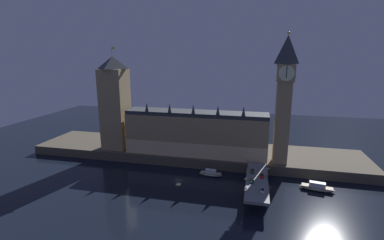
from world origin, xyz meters
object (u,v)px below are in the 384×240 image
(pedestrian_near_rail, at_px, (246,189))
(street_lamp_far, at_px, (248,161))
(victoria_tower, at_px, (115,103))
(pedestrian_mid_walk, at_px, (267,176))
(street_lamp_mid, at_px, (268,172))
(boat_downstream, at_px, (317,187))
(clock_tower, at_px, (284,96))
(car_northbound_trail, at_px, (252,181))
(street_lamp_near, at_px, (246,183))
(car_southbound_trail, at_px, (262,176))
(car_northbound_lead, at_px, (252,171))
(boat_upstream, at_px, (211,173))
(car_southbound_lead, at_px, (262,190))

(pedestrian_near_rail, relative_size, street_lamp_far, 0.28)
(victoria_tower, height_order, pedestrian_mid_walk, victoria_tower)
(victoria_tower, distance_m, pedestrian_mid_walk, 107.82)
(street_lamp_mid, height_order, boat_downstream, street_lamp_mid)
(victoria_tower, relative_size, pedestrian_near_rail, 39.17)
(clock_tower, bearing_deg, car_northbound_trail, -113.91)
(street_lamp_near, distance_m, boat_downstream, 44.24)
(car_southbound_trail, distance_m, pedestrian_near_rail, 18.77)
(car_northbound_trail, bearing_deg, boat_downstream, 22.05)
(street_lamp_mid, bearing_deg, car_northbound_lead, 131.75)
(clock_tower, xyz_separation_m, car_northbound_lead, (-15.17, -22.05, -37.36))
(street_lamp_far, bearing_deg, pedestrian_mid_walk, -48.79)
(pedestrian_mid_walk, distance_m, boat_upstream, 33.36)
(car_northbound_trail, bearing_deg, boat_upstream, 141.58)
(car_northbound_lead, relative_size, boat_downstream, 0.25)
(boat_upstream, bearing_deg, boat_downstream, -5.37)
(car_southbound_trail, bearing_deg, pedestrian_near_rail, -112.41)
(pedestrian_near_rail, relative_size, boat_upstream, 0.13)
(clock_tower, xyz_separation_m, car_southbound_trail, (-10.40, -27.08, -37.39))
(car_southbound_lead, xyz_separation_m, pedestrian_near_rail, (-7.15, -1.07, 0.26))
(car_northbound_trail, xyz_separation_m, pedestrian_mid_walk, (7.15, 7.07, 0.21))
(clock_tower, xyz_separation_m, boat_upstream, (-38.60, -15.64, -44.00))
(street_lamp_mid, bearing_deg, pedestrian_mid_walk, 96.77)
(pedestrian_near_rail, xyz_separation_m, boat_upstream, (-21.04, 28.78, -6.83))
(clock_tower, distance_m, street_lamp_near, 59.28)
(victoria_tower, height_order, street_lamp_near, victoria_tower)
(pedestrian_near_rail, relative_size, pedestrian_mid_walk, 1.08)
(street_lamp_near, distance_m, street_lamp_far, 29.44)
(street_lamp_near, xyz_separation_m, boat_downstream, (35.60, 24.31, -9.94))
(clock_tower, relative_size, street_lamp_far, 12.31)
(car_northbound_lead, relative_size, street_lamp_far, 0.73)
(car_northbound_lead, xyz_separation_m, car_northbound_trail, (-0.00, -12.17, -0.09))
(car_southbound_trail, distance_m, boat_upstream, 31.14)
(street_lamp_near, distance_m, boat_upstream, 37.48)
(clock_tower, relative_size, car_southbound_trail, 16.83)
(car_northbound_trail, bearing_deg, clock_tower, 66.09)
(boat_upstream, xyz_separation_m, boat_downstream, (56.24, -5.28, 0.21))
(street_lamp_mid, bearing_deg, car_southbound_lead, -102.24)
(street_lamp_near, height_order, street_lamp_mid, street_lamp_near)
(victoria_tower, distance_m, street_lamp_near, 104.99)
(car_southbound_trail, height_order, street_lamp_mid, street_lamp_mid)
(clock_tower, height_order, car_northbound_trail, clock_tower)
(car_northbound_lead, xyz_separation_m, car_southbound_lead, (4.77, -21.30, -0.07))
(clock_tower, height_order, car_southbound_lead, clock_tower)
(street_lamp_near, bearing_deg, street_lamp_far, 90.00)
(car_southbound_trail, height_order, pedestrian_mid_walk, pedestrian_mid_walk)
(car_northbound_trail, distance_m, pedestrian_near_rail, 10.48)
(street_lamp_near, relative_size, boat_upstream, 0.50)
(car_southbound_lead, bearing_deg, street_lamp_far, 105.33)
(pedestrian_mid_walk, height_order, street_lamp_mid, street_lamp_mid)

